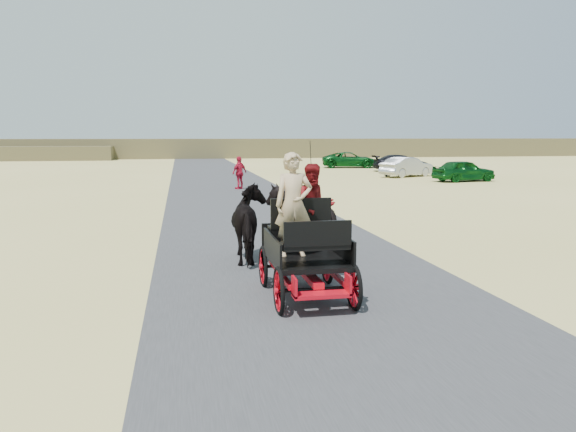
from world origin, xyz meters
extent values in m
plane|color=tan|center=(0.00, 0.00, 0.00)|extent=(140.00, 140.00, 0.00)
cube|color=#38383A|center=(0.00, 0.00, 0.01)|extent=(6.00, 140.00, 0.01)
cube|color=brown|center=(0.00, 62.00, 1.20)|extent=(140.00, 6.00, 2.40)
imported|color=black|center=(-0.83, 2.20, 0.85)|extent=(0.91, 2.01, 1.70)
imported|color=black|center=(0.27, 2.20, 0.85)|extent=(1.37, 1.54, 1.70)
imported|color=tan|center=(-0.48, -0.75, 1.62)|extent=(0.66, 0.43, 1.80)
imported|color=#660C0F|center=(0.02, -0.20, 1.51)|extent=(0.77, 0.60, 1.58)
imported|color=#B6142F|center=(0.68, 19.31, 0.86)|extent=(1.04, 0.98, 1.73)
imported|color=#0C4C19|center=(14.76, 21.73, 0.67)|extent=(4.10, 2.15, 1.33)
imported|color=#B2B2B7|center=(12.89, 26.15, 0.68)|extent=(4.30, 3.14, 1.35)
imported|color=black|center=(14.83, 31.83, 0.65)|extent=(4.66, 2.33, 1.30)
imported|color=#0C4C19|center=(12.33, 37.43, 0.68)|extent=(5.25, 3.15, 1.36)
camera|label=1|loc=(-2.39, -10.14, 2.80)|focal=35.00mm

